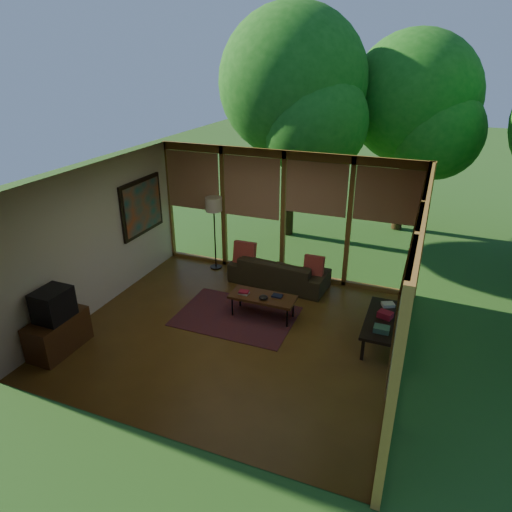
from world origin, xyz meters
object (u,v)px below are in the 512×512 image
at_px(floor_lamp, 214,208).
at_px(coffee_table, 263,298).
at_px(sofa, 279,271).
at_px(television, 53,304).
at_px(media_cabinet, 58,334).
at_px(side_console, 384,321).

height_order(floor_lamp, coffee_table, floor_lamp).
bearing_deg(floor_lamp, sofa, -8.53).
bearing_deg(television, sofa, 54.00).
relative_size(media_cabinet, coffee_table, 0.83).
bearing_deg(media_cabinet, coffee_table, 38.81).
relative_size(media_cabinet, side_console, 0.71).
relative_size(floor_lamp, coffee_table, 1.38).
xyz_separation_m(media_cabinet, side_console, (4.87, 2.15, 0.11)).
bearing_deg(coffee_table, side_console, -0.89).
distance_m(coffee_table, side_console, 2.16).
distance_m(sofa, coffee_table, 1.34).
height_order(media_cabinet, side_console, media_cabinet).
distance_m(sofa, side_console, 2.68).
distance_m(media_cabinet, television, 0.55).
bearing_deg(side_console, sofa, 149.42).
xyz_separation_m(television, floor_lamp, (0.97, 3.75, 0.56)).
distance_m(media_cabinet, coffee_table, 3.48).
xyz_separation_m(sofa, side_console, (2.30, -1.36, 0.11)).
xyz_separation_m(television, coffee_table, (2.69, 2.18, -0.46)).
height_order(sofa, side_console, sofa).
relative_size(sofa, side_console, 1.45).
relative_size(television, side_console, 0.39).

